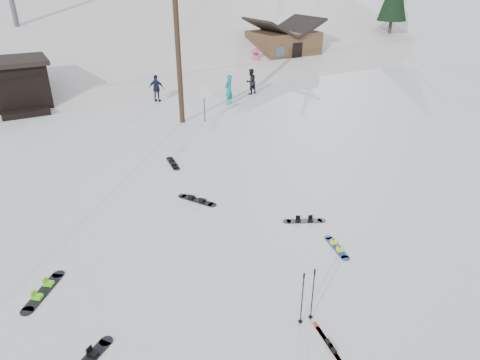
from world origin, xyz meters
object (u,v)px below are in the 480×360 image
cabin (283,47)px  utility_pole (177,27)px  hero_snowboard (337,247)px  hero_skis (331,347)px

cabin → utility_pole: bearing=-142.4°
hero_snowboard → utility_pole: bearing=10.8°
utility_pole → hero_snowboard: bearing=-92.0°
utility_pole → cabin: bearing=37.6°
cabin → hero_skis: size_ratio=3.60×
utility_pole → hero_skis: bearing=-100.8°
cabin → hero_skis: (-15.93, -25.36, -1.46)m
cabin → hero_skis: bearing=-122.1°
utility_pole → cabin: (13.00, 10.00, -3.20)m
hero_snowboard → cabin: bearing=-17.9°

